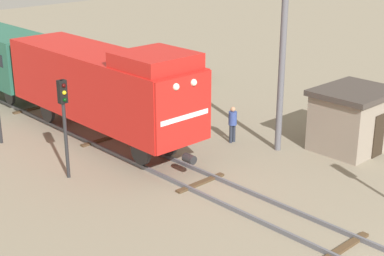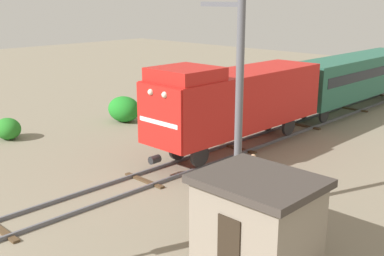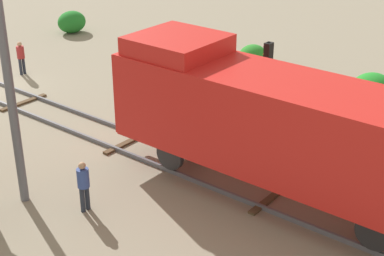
{
  "view_description": "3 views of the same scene",
  "coord_description": "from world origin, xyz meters",
  "px_view_note": "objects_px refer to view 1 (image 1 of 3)",
  "views": [
    {
      "loc": [
        -14.43,
        -5.16,
        9.7
      ],
      "look_at": [
        0.61,
        10.87,
        1.86
      ],
      "focal_mm": 55.0,
      "sensor_mm": 36.0,
      "label": 1
    },
    {
      "loc": [
        15.29,
        -2.95,
        7.84
      ],
      "look_at": [
        -0.76,
        13.54,
        1.54
      ],
      "focal_mm": 45.0,
      "sensor_mm": 36.0,
      "label": 2
    },
    {
      "loc": [
        14.37,
        24.36,
        10.14
      ],
      "look_at": [
        -0.46,
        12.56,
        1.31
      ],
      "focal_mm": 55.0,
      "sensor_mm": 36.0,
      "label": 3
    }
  ],
  "objects_px": {
    "traffic_signal_mid": "(64,111)",
    "worker_by_signal": "(233,122)",
    "catenary_mast": "(281,56)",
    "locomotive": "(104,84)",
    "relay_hut": "(353,119)"
  },
  "relations": [
    {
      "from": "worker_by_signal",
      "to": "relay_hut",
      "type": "height_order",
      "value": "relay_hut"
    },
    {
      "from": "traffic_signal_mid",
      "to": "worker_by_signal",
      "type": "xyz_separation_m",
      "value": [
        7.6,
        -1.76,
        -1.79
      ]
    },
    {
      "from": "locomotive",
      "to": "catenary_mast",
      "type": "xyz_separation_m",
      "value": [
        4.94,
        -6.01,
        1.47
      ]
    },
    {
      "from": "worker_by_signal",
      "to": "relay_hut",
      "type": "bearing_deg",
      "value": -29.2
    },
    {
      "from": "locomotive",
      "to": "relay_hut",
      "type": "bearing_deg",
      "value": -47.31
    },
    {
      "from": "catenary_mast",
      "to": "relay_hut",
      "type": "distance_m",
      "value": 4.38
    },
    {
      "from": "traffic_signal_mid",
      "to": "catenary_mast",
      "type": "height_order",
      "value": "catenary_mast"
    },
    {
      "from": "worker_by_signal",
      "to": "traffic_signal_mid",
      "type": "bearing_deg",
      "value": -170.8
    },
    {
      "from": "locomotive",
      "to": "relay_hut",
      "type": "relative_size",
      "value": 3.31
    },
    {
      "from": "worker_by_signal",
      "to": "catenary_mast",
      "type": "xyz_separation_m",
      "value": [
        0.74,
        -2.02,
        3.24
      ]
    },
    {
      "from": "locomotive",
      "to": "worker_by_signal",
      "type": "relative_size",
      "value": 6.82
    },
    {
      "from": "traffic_signal_mid",
      "to": "catenary_mast",
      "type": "bearing_deg",
      "value": -24.37
    },
    {
      "from": "locomotive",
      "to": "catenary_mast",
      "type": "distance_m",
      "value": 7.91
    },
    {
      "from": "traffic_signal_mid",
      "to": "worker_by_signal",
      "type": "relative_size",
      "value": 2.35
    },
    {
      "from": "catenary_mast",
      "to": "relay_hut",
      "type": "bearing_deg",
      "value": -39.68
    }
  ]
}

